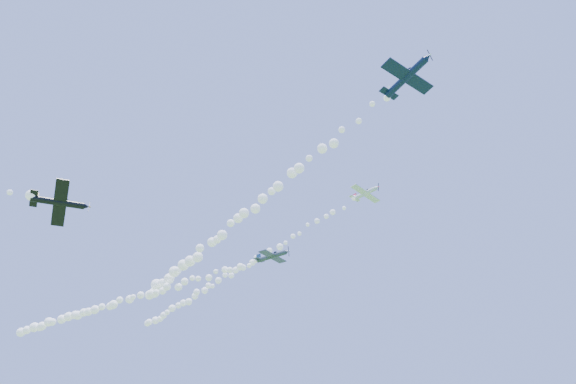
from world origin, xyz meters
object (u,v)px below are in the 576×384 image
Objects in this scene: plane_white at (365,193)px; plane_navy at (407,76)px; plane_grey at (273,256)px; plane_black at (60,203)px.

plane_white is 33.72m from plane_navy.
plane_black is at bearing -101.30° from plane_grey.
plane_white is 0.87× the size of plane_navy.
plane_grey is at bearing -153.67° from plane_white.
plane_navy is 1.16× the size of plane_black.
plane_white reaches higher than plane_grey.
plane_navy reaches higher than plane_black.
plane_black is (-4.01, -38.86, -8.64)m from plane_grey.
plane_navy is 45.92m from plane_black.
plane_navy is at bearing -40.93° from plane_white.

